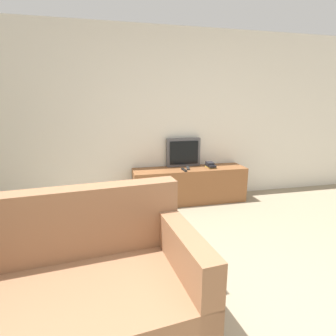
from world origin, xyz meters
name	(u,v)px	position (x,y,z in m)	size (l,w,h in m)	color
wall_back	(155,118)	(0.00, 3.03, 1.30)	(9.00, 0.06, 2.60)	silver
tv_stand	(189,185)	(0.50, 2.76, 0.27)	(1.75, 0.44, 0.54)	brown
television	(183,152)	(0.44, 2.94, 0.76)	(0.54, 0.09, 0.44)	#4C4C51
couch	(67,305)	(-1.01, 0.47, 0.32)	(1.68, 1.03, 0.96)	#8C6042
book_stack	(210,165)	(0.82, 2.74, 0.58)	(0.14, 0.19, 0.08)	gold
remote_on_stand	(188,168)	(0.46, 2.73, 0.55)	(0.08, 0.18, 0.02)	#2D2D2D
remote_secondary	(184,170)	(0.37, 2.64, 0.55)	(0.05, 0.17, 0.02)	black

